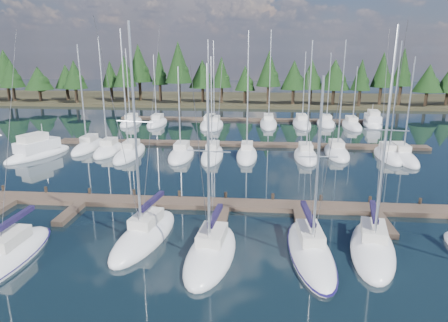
# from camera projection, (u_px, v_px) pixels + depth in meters

# --- Properties ---
(ground) EXTENTS (260.00, 260.00, 0.00)m
(ground) POSITION_uv_depth(u_px,v_px,m) (234.00, 166.00, 44.70)
(ground) COLOR black
(ground) RESTS_ON ground
(far_shore) EXTENTS (220.00, 30.00, 0.60)m
(far_shore) POSITION_uv_depth(u_px,v_px,m) (249.00, 99.00, 102.19)
(far_shore) COLOR #332F1C
(far_shore) RESTS_ON ground
(main_dock) EXTENTS (44.00, 6.13, 0.90)m
(main_dock) POSITION_uv_depth(u_px,v_px,m) (224.00, 207.00, 32.52)
(main_dock) COLOR #4E3E31
(main_dock) RESTS_ON ground
(back_docks) EXTENTS (50.00, 21.80, 0.40)m
(back_docks) POSITION_uv_depth(u_px,v_px,m) (242.00, 130.00, 63.44)
(back_docks) COLOR #4E3E31
(back_docks) RESTS_ON ground
(front_sailboat_1) EXTENTS (3.25, 9.04, 14.64)m
(front_sailboat_1) POSITION_uv_depth(u_px,v_px,m) (6.00, 257.00, 24.56)
(front_sailboat_1) COLOR silver
(front_sailboat_1) RESTS_ON ground
(front_sailboat_2) EXTENTS (4.13, 8.90, 15.03)m
(front_sailboat_2) POSITION_uv_depth(u_px,v_px,m) (145.00, 235.00, 27.42)
(front_sailboat_2) COLOR silver
(front_sailboat_2) RESTS_ON ground
(front_sailboat_3) EXTENTS (3.63, 8.39, 12.68)m
(front_sailboat_3) POSITION_uv_depth(u_px,v_px,m) (211.00, 253.00, 25.03)
(front_sailboat_3) COLOR silver
(front_sailboat_3) RESTS_ON ground
(front_sailboat_4) EXTENTS (3.23, 9.66, 12.03)m
(front_sailboat_4) POSITION_uv_depth(u_px,v_px,m) (310.00, 252.00, 25.19)
(front_sailboat_4) COLOR silver
(front_sailboat_4) RESTS_ON ground
(front_sailboat_5) EXTENTS (4.31, 8.77, 14.70)m
(front_sailboat_5) POSITION_uv_depth(u_px,v_px,m) (372.00, 248.00, 25.64)
(front_sailboat_5) COLOR silver
(front_sailboat_5) RESTS_ON ground
(back_sailboat_rows) EXTENTS (42.29, 33.28, 16.54)m
(back_sailboat_rows) POSITION_uv_depth(u_px,v_px,m) (242.00, 136.00, 59.07)
(back_sailboat_rows) COLOR silver
(back_sailboat_rows) RESTS_ON ground
(motor_yacht_left) EXTENTS (6.22, 9.81, 4.66)m
(motor_yacht_left) POSITION_uv_depth(u_px,v_px,m) (38.00, 152.00, 48.86)
(motor_yacht_left) COLOR silver
(motor_yacht_left) RESTS_ON ground
(motor_yacht_right) EXTENTS (3.77, 9.00, 4.37)m
(motor_yacht_right) POSITION_uv_depth(u_px,v_px,m) (372.00, 123.00, 68.65)
(motor_yacht_right) COLOR silver
(motor_yacht_right) RESTS_ON ground
(tree_line) EXTENTS (184.35, 11.53, 13.94)m
(tree_line) POSITION_uv_depth(u_px,v_px,m) (236.00, 72.00, 91.06)
(tree_line) COLOR black
(tree_line) RESTS_ON far_shore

